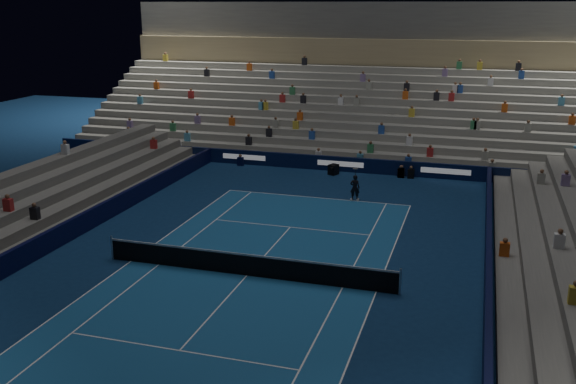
# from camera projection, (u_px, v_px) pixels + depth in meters

# --- Properties ---
(ground) EXTENTS (90.00, 90.00, 0.00)m
(ground) POSITION_uv_depth(u_px,v_px,m) (247.00, 276.00, 27.13)
(ground) COLOR #0C2449
(ground) RESTS_ON ground
(court_surface) EXTENTS (10.97, 23.77, 0.01)m
(court_surface) POSITION_uv_depth(u_px,v_px,m) (247.00, 276.00, 27.13)
(court_surface) COLOR navy
(court_surface) RESTS_ON ground
(sponsor_barrier_far) EXTENTS (44.00, 0.25, 1.00)m
(sponsor_barrier_far) POSITION_uv_depth(u_px,v_px,m) (341.00, 164.00, 43.99)
(sponsor_barrier_far) COLOR black
(sponsor_barrier_far) RESTS_ON ground
(sponsor_barrier_east) EXTENTS (0.25, 37.00, 1.00)m
(sponsor_barrier_east) POSITION_uv_depth(u_px,v_px,m) (488.00, 293.00, 24.30)
(sponsor_barrier_east) COLOR black
(sponsor_barrier_east) RESTS_ON ground
(sponsor_barrier_west) EXTENTS (0.25, 37.00, 1.00)m
(sponsor_barrier_west) POSITION_uv_depth(u_px,v_px,m) (49.00, 241.00, 29.68)
(sponsor_barrier_west) COLOR black
(sponsor_barrier_west) RESTS_ON ground
(grandstand_main) EXTENTS (44.00, 15.20, 11.20)m
(grandstand_main) POSITION_uv_depth(u_px,v_px,m) (367.00, 103.00, 51.83)
(grandstand_main) COLOR gray
(grandstand_main) RESTS_ON ground
(tennis_net) EXTENTS (12.90, 0.10, 1.10)m
(tennis_net) POSITION_uv_depth(u_px,v_px,m) (247.00, 265.00, 26.99)
(tennis_net) COLOR #B2B2B7
(tennis_net) RESTS_ON ground
(tennis_player) EXTENTS (0.58, 0.40, 1.54)m
(tennis_player) POSITION_uv_depth(u_px,v_px,m) (355.00, 188.00, 37.32)
(tennis_player) COLOR black
(tennis_player) RESTS_ON ground
(broadcast_camera) EXTENTS (0.72, 1.07, 0.69)m
(broadcast_camera) POSITION_uv_depth(u_px,v_px,m) (333.00, 169.00, 43.16)
(broadcast_camera) COLOR black
(broadcast_camera) RESTS_ON ground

